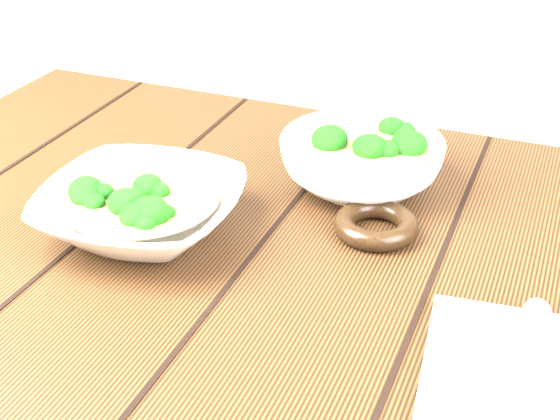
# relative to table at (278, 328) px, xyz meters

# --- Properties ---
(table) EXTENTS (1.20, 0.80, 0.75)m
(table) POSITION_rel_table_xyz_m (0.00, 0.00, 0.00)
(table) COLOR #382310
(table) RESTS_ON ground
(soup_bowl_front) EXTENTS (0.26, 0.26, 0.07)m
(soup_bowl_front) POSITION_rel_table_xyz_m (-0.16, -0.03, 0.15)
(soup_bowl_front) COLOR silver
(soup_bowl_front) RESTS_ON table
(soup_bowl_back) EXTENTS (0.21, 0.21, 0.08)m
(soup_bowl_back) POSITION_rel_table_xyz_m (0.04, 0.18, 0.16)
(soup_bowl_back) COLOR silver
(soup_bowl_back) RESTS_ON table
(trivet) EXTENTS (0.13, 0.13, 0.02)m
(trivet) POSITION_rel_table_xyz_m (0.10, 0.07, 0.13)
(trivet) COLOR black
(trivet) RESTS_ON table
(napkin) EXTENTS (0.24, 0.21, 0.01)m
(napkin) POSITION_rel_table_xyz_m (0.31, -0.12, 0.13)
(napkin) COLOR beige
(napkin) RESTS_ON table
(spoon_left) EXTENTS (0.03, 0.19, 0.01)m
(spoon_left) POSITION_rel_table_xyz_m (0.29, -0.08, 0.14)
(spoon_left) COLOR #A49E90
(spoon_left) RESTS_ON napkin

